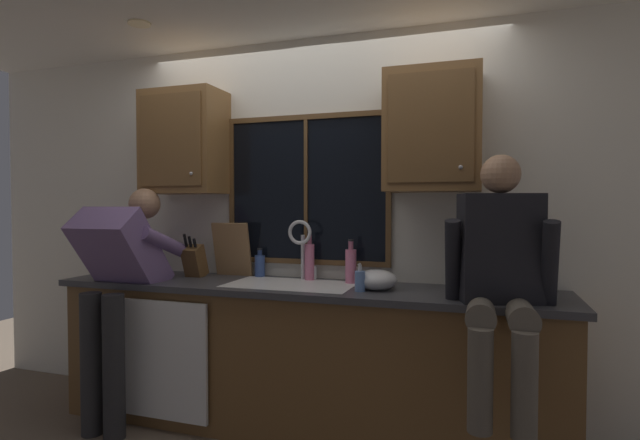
# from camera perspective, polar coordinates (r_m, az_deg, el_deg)

# --- Properties ---
(back_wall) EXTENTS (5.53, 0.12, 2.55)m
(back_wall) POSITION_cam_1_polar(r_m,az_deg,el_deg) (3.37, -0.35, -0.70)
(back_wall) COLOR silver
(back_wall) RESTS_ON floor
(ceiling_downlight_left) EXTENTS (0.14, 0.14, 0.01)m
(ceiling_downlight_left) POSITION_cam_1_polar(r_m,az_deg,el_deg) (3.43, -20.46, 20.80)
(ceiling_downlight_left) COLOR #FFEAB2
(window_glass) EXTENTS (1.10, 0.02, 0.95)m
(window_glass) POSITION_cam_1_polar(r_m,az_deg,el_deg) (3.32, -1.59, 3.57)
(window_glass) COLOR black
(window_frame_top) EXTENTS (1.17, 0.02, 0.04)m
(window_frame_top) POSITION_cam_1_polar(r_m,az_deg,el_deg) (3.37, -1.66, 11.99)
(window_frame_top) COLOR brown
(window_frame_bottom) EXTENTS (1.17, 0.02, 0.04)m
(window_frame_bottom) POSITION_cam_1_polar(r_m,az_deg,el_deg) (3.34, -1.64, -4.91)
(window_frame_bottom) COLOR brown
(window_frame_left) EXTENTS (0.03, 0.02, 0.95)m
(window_frame_left) POSITION_cam_1_polar(r_m,az_deg,el_deg) (3.55, -10.31, 3.43)
(window_frame_left) COLOR brown
(window_frame_right) EXTENTS (0.03, 0.02, 0.95)m
(window_frame_right) POSITION_cam_1_polar(r_m,az_deg,el_deg) (3.17, 8.07, 3.65)
(window_frame_right) COLOR brown
(window_mullion_center) EXTENTS (0.02, 0.02, 0.95)m
(window_mullion_center) POSITION_cam_1_polar(r_m,az_deg,el_deg) (3.31, -1.66, 3.58)
(window_mullion_center) COLOR brown
(lower_cabinet_run) EXTENTS (3.13, 0.58, 0.88)m
(lower_cabinet_run) POSITION_cam_1_polar(r_m,az_deg,el_deg) (3.19, -2.44, -16.11)
(lower_cabinet_run) COLOR brown
(lower_cabinet_run) RESTS_ON floor
(countertop) EXTENTS (3.19, 0.62, 0.04)m
(countertop) POSITION_cam_1_polar(r_m,az_deg,el_deg) (3.06, -2.58, -8.01)
(countertop) COLOR #38383D
(countertop) RESTS_ON lower_cabinet_run
(dishwasher_front) EXTENTS (0.60, 0.02, 0.74)m
(dishwasher_front) POSITION_cam_1_polar(r_m,az_deg,el_deg) (3.28, -17.79, -15.41)
(dishwasher_front) COLOR white
(upper_cabinet_left) EXTENTS (0.56, 0.36, 0.72)m
(upper_cabinet_left) POSITION_cam_1_polar(r_m,az_deg,el_deg) (3.60, -15.63, 8.73)
(upper_cabinet_left) COLOR brown
(upper_cabinet_right) EXTENTS (0.56, 0.36, 0.72)m
(upper_cabinet_right) POSITION_cam_1_polar(r_m,az_deg,el_deg) (3.01, 13.13, 10.13)
(upper_cabinet_right) COLOR brown
(sink) EXTENTS (0.80, 0.46, 0.21)m
(sink) POSITION_cam_1_polar(r_m,az_deg,el_deg) (3.11, -3.44, -9.34)
(sink) COLOR silver
(sink) RESTS_ON lower_cabinet_run
(faucet) EXTENTS (0.18, 0.09, 0.40)m
(faucet) POSITION_cam_1_polar(r_m,az_deg,el_deg) (3.22, -2.14, -2.63)
(faucet) COLOR silver
(faucet) RESTS_ON countertop
(person_standing) EXTENTS (0.53, 0.70, 1.53)m
(person_standing) POSITION_cam_1_polar(r_m,az_deg,el_deg) (3.38, -22.45, -6.34)
(person_standing) COLOR #262628
(person_standing) RESTS_ON floor
(person_sitting_on_counter) EXTENTS (0.54, 0.64, 1.26)m
(person_sitting_on_counter) POSITION_cam_1_polar(r_m,az_deg,el_deg) (2.58, 20.41, -5.39)
(person_sitting_on_counter) COLOR #595147
(person_sitting_on_counter) RESTS_ON countertop
(knife_block) EXTENTS (0.12, 0.18, 0.32)m
(knife_block) POSITION_cam_1_polar(r_m,az_deg,el_deg) (3.50, -14.52, -4.71)
(knife_block) COLOR brown
(knife_block) RESTS_ON countertop
(cutting_board) EXTENTS (0.28, 0.10, 0.38)m
(cutting_board) POSITION_cam_1_polar(r_m,az_deg,el_deg) (3.48, -10.30, -3.43)
(cutting_board) COLOR #997047
(cutting_board) RESTS_ON countertop
(mixing_bowl) EXTENTS (0.24, 0.24, 0.12)m
(mixing_bowl) POSITION_cam_1_polar(r_m,az_deg,el_deg) (2.92, 6.67, -7.02)
(mixing_bowl) COLOR silver
(mixing_bowl) RESTS_ON countertop
(soap_dispenser) EXTENTS (0.06, 0.07, 0.17)m
(soap_dispenser) POSITION_cam_1_polar(r_m,az_deg,el_deg) (2.84, 4.72, -7.10)
(soap_dispenser) COLOR #668CCC
(soap_dispenser) RESTS_ON countertop
(bottle_green_glass) EXTENTS (0.06, 0.06, 0.31)m
(bottle_green_glass) POSITION_cam_1_polar(r_m,az_deg,el_deg) (3.24, -1.16, -4.82)
(bottle_green_glass) COLOR pink
(bottle_green_glass) RESTS_ON countertop
(bottle_tall_clear) EXTENTS (0.07, 0.07, 0.20)m
(bottle_tall_clear) POSITION_cam_1_polar(r_m,az_deg,el_deg) (3.43, -7.08, -5.27)
(bottle_tall_clear) COLOR #334C8C
(bottle_tall_clear) RESTS_ON countertop
(bottle_amber_small) EXTENTS (0.07, 0.07, 0.28)m
(bottle_amber_small) POSITION_cam_1_polar(r_m,az_deg,el_deg) (3.12, 3.64, -5.31)
(bottle_amber_small) COLOR pink
(bottle_amber_small) RESTS_ON countertop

